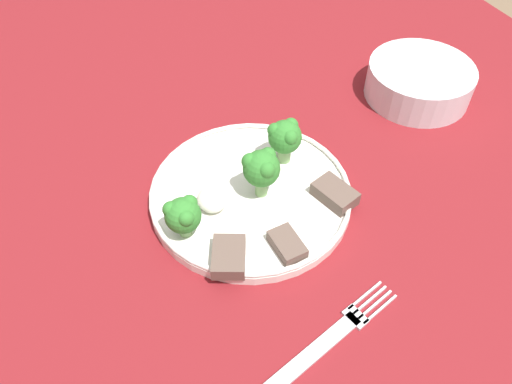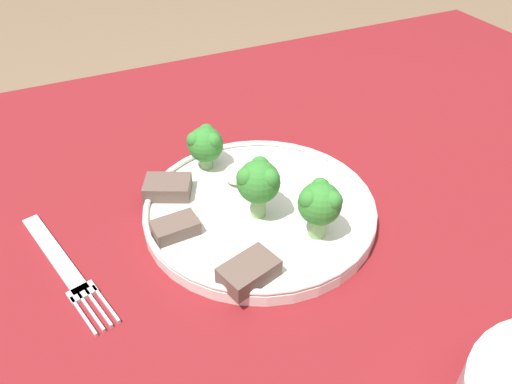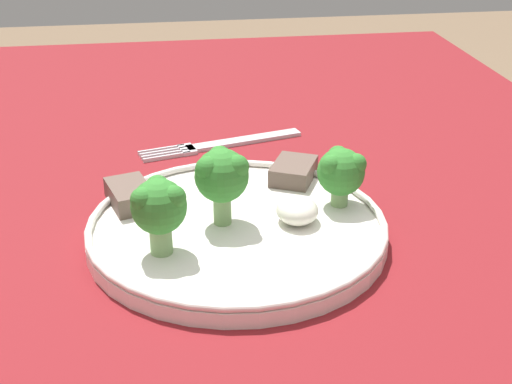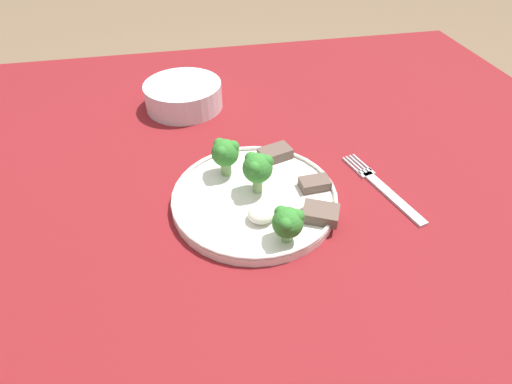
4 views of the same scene
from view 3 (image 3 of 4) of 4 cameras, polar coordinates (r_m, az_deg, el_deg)
table at (r=0.62m, az=-9.89°, el=-11.66°), size 1.28×1.00×0.73m
dinner_plate at (r=0.57m, az=-1.58°, el=-2.74°), size 0.24×0.24×0.02m
fork at (r=0.74m, az=-2.62°, el=3.87°), size 0.06×0.17×0.00m
broccoli_floret_near_rim_left at (r=0.59m, az=6.82°, el=1.69°), size 0.04×0.04×0.05m
broccoli_floret_center_left at (r=0.51m, az=-7.78°, el=-1.15°), size 0.04×0.04×0.06m
broccoli_floret_back_left at (r=0.55m, az=-2.77°, el=1.37°), size 0.04×0.04×0.06m
meat_slice_front_slice at (r=0.64m, az=-2.65°, el=1.69°), size 0.04×0.03×0.01m
meat_slice_middle_slice at (r=0.60m, az=-10.06°, el=-0.23°), size 0.06×0.04×0.02m
meat_slice_rear_slice at (r=0.64m, az=3.02°, el=1.68°), size 0.06×0.05×0.02m
sauce_dollop at (r=0.56m, az=3.35°, el=-1.58°), size 0.04×0.03×0.02m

